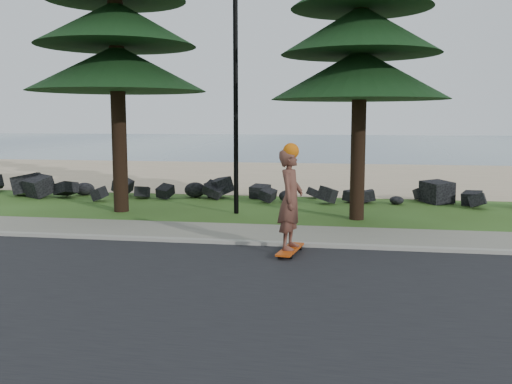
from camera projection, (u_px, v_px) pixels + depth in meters
ground at (210, 235)px, 13.71m from camera, size 160.00×160.00×0.00m
road at (142, 290)px, 9.30m from camera, size 160.00×7.00×0.02m
kerb at (200, 241)px, 12.82m from camera, size 160.00×0.20×0.10m
sidewalk at (212, 232)px, 13.90m from camera, size 160.00×2.00×0.08m
beach_sand at (282, 175)px, 27.88m from camera, size 160.00×15.00×0.01m
ocean at (322, 143)px, 63.57m from camera, size 160.00×58.00×0.01m
seawall_boulders at (250, 202)px, 19.18m from camera, size 60.00×2.40×1.10m
lamp_post at (236, 71)px, 16.30m from camera, size 0.25×0.14×8.14m
skateboarder at (291, 200)px, 11.60m from camera, size 0.59×1.26×2.29m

